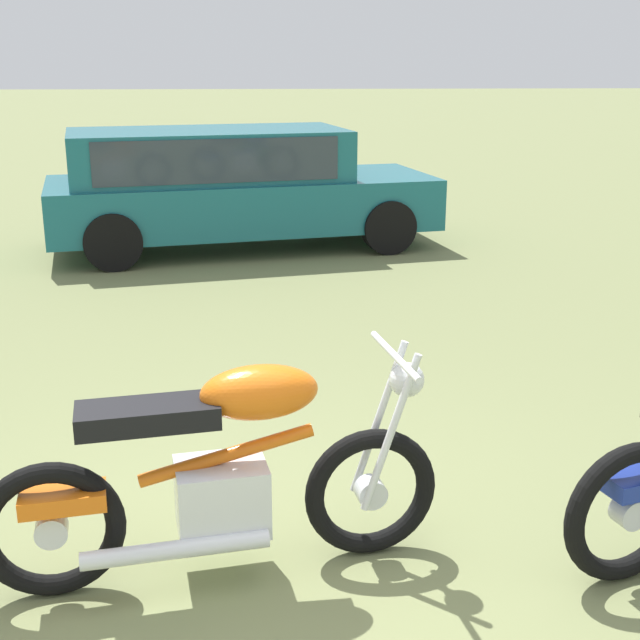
{
  "coord_description": "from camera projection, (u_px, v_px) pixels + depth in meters",
  "views": [
    {
      "loc": [
        0.19,
        -3.24,
        2.26
      ],
      "look_at": [
        0.44,
        1.36,
        0.84
      ],
      "focal_mm": 48.31,
      "sensor_mm": 36.0,
      "label": 1
    }
  ],
  "objects": [
    {
      "name": "motorcycle_orange",
      "position": [
        222.0,
        474.0,
        3.79
      ],
      "size": [
        2.04,
        0.77,
        1.02
      ],
      "rotation": [
        0.0,
        0.0,
        0.18
      ],
      "color": "black",
      "rests_on": "ground"
    },
    {
      "name": "car_teal",
      "position": [
        226.0,
        180.0,
        10.33
      ],
      "size": [
        4.85,
        2.69,
        1.43
      ],
      "rotation": [
        0.0,
        0.0,
        0.21
      ],
      "color": "#19606B",
      "rests_on": "ground"
    },
    {
      "name": "ground_plane",
      "position": [
        236.0,
        597.0,
        3.75
      ],
      "size": [
        120.0,
        120.0,
        0.0
      ],
      "primitive_type": "plane",
      "color": "olive"
    }
  ]
}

